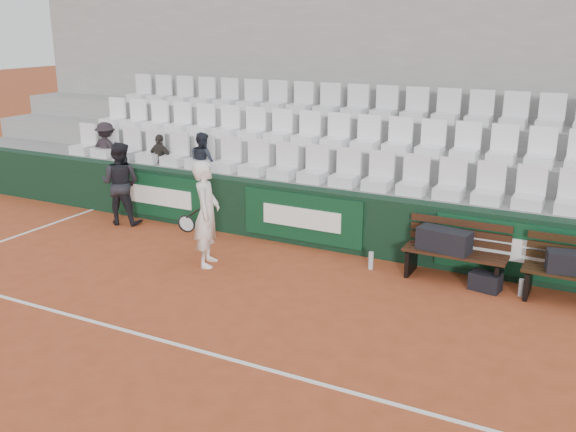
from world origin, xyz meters
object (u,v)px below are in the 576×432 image
at_px(water_bottle_near, 371,261).
at_px(tennis_player, 207,214).
at_px(sports_bag_left, 444,240).
at_px(spectator_c, 202,138).
at_px(water_bottle_far, 521,288).
at_px(spectator_a, 105,128).
at_px(spectator_b, 159,137).
at_px(bench_left, 454,266).
at_px(sports_bag_right, 571,262).
at_px(sports_bag_ground, 485,282).
at_px(ball_kid, 120,183).

height_order(water_bottle_near, tennis_player, tennis_player).
distance_m(sports_bag_left, spectator_c, 5.15).
distance_m(water_bottle_far, spectator_c, 6.38).
bearing_deg(sports_bag_left, spectator_a, 172.30).
bearing_deg(spectator_b, water_bottle_near, 170.03).
bearing_deg(sports_bag_left, water_bottle_near, -174.07).
distance_m(bench_left, sports_bag_right, 1.62).
distance_m(bench_left, spectator_b, 6.36).
bearing_deg(spectator_c, water_bottle_far, -166.22).
relative_size(spectator_a, spectator_c, 1.02).
distance_m(sports_bag_ground, tennis_player, 4.29).
height_order(sports_bag_right, spectator_a, spectator_a).
bearing_deg(bench_left, tennis_player, -162.50).
height_order(sports_bag_left, tennis_player, tennis_player).
xyz_separation_m(bench_left, spectator_c, (-5.13, 0.98, 1.34)).
height_order(sports_bag_ground, ball_kid, ball_kid).
distance_m(sports_bag_right, spectator_a, 9.26).
relative_size(bench_left, sports_bag_ground, 3.49).
bearing_deg(ball_kid, spectator_c, -153.39).
bearing_deg(bench_left, sports_bag_right, -3.41).
bearing_deg(tennis_player, ball_kid, 158.35).
bearing_deg(spectator_b, water_bottle_far, 173.95).
bearing_deg(water_bottle_near, water_bottle_far, -0.01).
relative_size(water_bottle_far, spectator_b, 0.25).
relative_size(ball_kid, spectator_b, 1.55).
relative_size(ball_kid, spectator_a, 1.35).
height_order(sports_bag_right, spectator_b, spectator_b).
height_order(sports_bag_left, spectator_a, spectator_a).
height_order(water_bottle_far, tennis_player, tennis_player).
distance_m(water_bottle_far, spectator_b, 7.36).
height_order(sports_bag_right, water_bottle_far, sports_bag_right).
height_order(bench_left, sports_bag_ground, bench_left).
relative_size(sports_bag_right, water_bottle_near, 2.24).
bearing_deg(ball_kid, spectator_a, -55.12).
height_order(tennis_player, spectator_a, spectator_a).
bearing_deg(spectator_a, water_bottle_far, 172.58).
bearing_deg(sports_bag_ground, ball_kid, 179.32).
bearing_deg(sports_bag_left, spectator_b, 170.52).
relative_size(spectator_a, spectator_b, 1.14).
height_order(sports_bag_right, tennis_player, tennis_player).
distance_m(sports_bag_right, sports_bag_ground, 1.17).
relative_size(sports_bag_left, water_bottle_near, 2.76).
bearing_deg(sports_bag_ground, spectator_b, 170.34).
bearing_deg(bench_left, water_bottle_near, -173.75).
xyz_separation_m(bench_left, water_bottle_near, (-1.25, -0.14, -0.09)).
xyz_separation_m(spectator_a, spectator_b, (1.41, 0.00, -0.07)).
relative_size(water_bottle_near, tennis_player, 0.17).
bearing_deg(spectator_c, tennis_player, 149.77).
relative_size(bench_left, spectator_b, 1.48).
bearing_deg(ball_kid, bench_left, 165.14).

